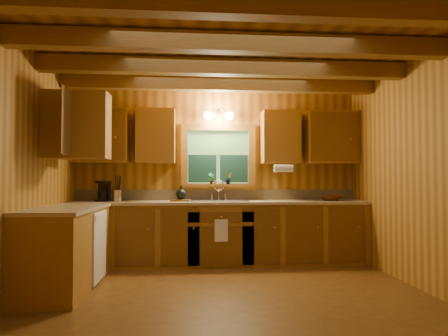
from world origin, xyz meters
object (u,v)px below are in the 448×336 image
coffee_maker (104,191)px  wicker_basket (331,198)px  cutting_board (181,200)px  sink (219,204)px

coffee_maker → wicker_basket: 3.27m
wicker_basket → cutting_board: bearing=178.9°
wicker_basket → sink: bearing=177.9°
sink → wicker_basket: (1.62, -0.06, 0.08)m
sink → wicker_basket: bearing=-2.1°
coffee_maker → cutting_board: bearing=11.5°
sink → cutting_board: bearing=-178.4°
sink → cutting_board: sink is taller
sink → wicker_basket: sink is taller
sink → cutting_board: 0.55m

